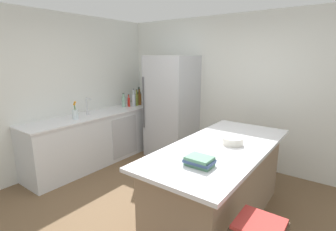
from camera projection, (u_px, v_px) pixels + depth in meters
name	position (u px, v px, depth m)	size (l,w,h in m)	color
ground_plane	(165.00, 225.00, 2.91)	(7.20, 7.20, 0.00)	brown
wall_rear	(243.00, 92.00, 4.37)	(6.00, 0.10, 2.60)	silver
wall_left	(43.00, 95.00, 4.03)	(0.10, 6.00, 2.60)	silver
counter_run_left	(100.00, 137.00, 4.62)	(0.65, 2.69, 0.91)	silver
kitchen_island	(219.00, 182.00, 2.93)	(0.96, 2.18, 0.92)	#8E755B
refrigerator	(172.00, 107.00, 4.82)	(0.82, 0.79, 1.91)	#B7BABF
sink_faucet	(87.00, 106.00, 4.37)	(0.15, 0.05, 0.30)	silver
flower_vase	(75.00, 113.00, 4.06)	(0.09, 0.09, 0.30)	silver
vinegar_bottle	(147.00, 99.00, 5.40)	(0.06, 0.06, 0.29)	#994C23
wine_bottle	(139.00, 97.00, 5.39)	(0.07, 0.07, 0.35)	#19381E
whiskey_bottle	(139.00, 98.00, 5.28)	(0.08, 0.08, 0.33)	brown
olive_oil_bottle	(137.00, 99.00, 5.19)	(0.06, 0.06, 0.33)	olive
soda_bottle	(134.00, 100.00, 5.11)	(0.07, 0.07, 0.35)	silver
hot_sauce_bottle	(129.00, 102.00, 5.09)	(0.05, 0.05, 0.25)	red
gin_bottle	(124.00, 101.00, 5.03)	(0.07, 0.07, 0.28)	#8CB79E
cookbook_stack	(199.00, 161.00, 2.29)	(0.26, 0.19, 0.09)	#4C7F60
mixing_bowl	(233.00, 141.00, 2.85)	(0.23, 0.23, 0.08)	silver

